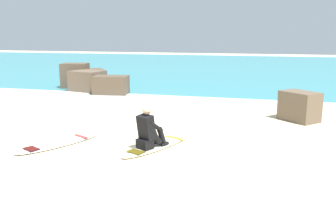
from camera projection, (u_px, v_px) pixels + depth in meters
The scene contains 8 objects.
ground_plane at pixel (140, 157), 7.61m from camera, with size 80.00×80.00×0.00m, color beige.
sea at pixel (231, 68), 26.71m from camera, with size 80.00×28.00×0.10m, color teal.
breaking_foam at pixel (197, 100), 13.76m from camera, with size 80.00×0.90×0.11m, color white.
surfboard_main at pixel (157, 145), 8.30m from camera, with size 1.36×2.26×0.08m.
surfer_seated at pixel (149, 131), 7.97m from camera, with size 0.63×0.77×0.95m.
surfboard_spare_near at pixel (59, 143), 8.45m from camera, with size 1.41×2.16×0.08m.
rock_outcrop_distant at pixel (90, 81), 15.95m from camera, with size 3.67×2.84×1.19m.
shoreline_rock at pixel (299, 106), 10.68m from camera, with size 0.70×1.04×0.86m, color brown.
Camera 1 is at (2.42, -6.86, 2.51)m, focal length 39.40 mm.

